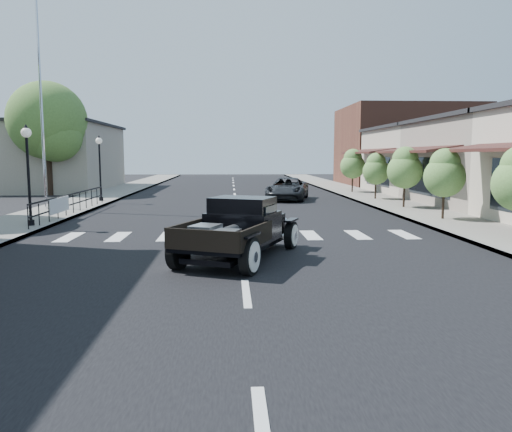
{
  "coord_description": "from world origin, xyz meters",
  "views": [
    {
      "loc": [
        -0.3,
        -12.48,
        2.69
      ],
      "look_at": [
        0.42,
        1.43,
        1.0
      ],
      "focal_mm": 35.0,
      "sensor_mm": 36.0,
      "label": 1
    }
  ],
  "objects": [
    {
      "name": "second_car",
      "position": [
        3.16,
        17.52,
        0.67
      ],
      "size": [
        3.26,
        5.2,
        1.34
      ],
      "primitive_type": "imported",
      "rotation": [
        0.0,
        0.0,
        -0.23
      ],
      "color": "black",
      "rests_on": "ground"
    },
    {
      "name": "small_tree_b",
      "position": [
        8.3,
        7.16,
        1.51
      ],
      "size": [
        1.64,
        1.64,
        2.73
      ],
      "primitive_type": null,
      "color": "#55843C",
      "rests_on": "sidewalk_right"
    },
    {
      "name": "small_tree_e",
      "position": [
        8.3,
        22.27,
        1.6
      ],
      "size": [
        1.74,
        1.74,
        2.9
      ],
      "primitive_type": null,
      "color": "#55843C",
      "rests_on": "sidewalk_right"
    },
    {
      "name": "railing",
      "position": [
        -7.3,
        10.0,
        0.65
      ],
      "size": [
        0.08,
        10.0,
        1.0
      ],
      "primitive_type": null,
      "color": "black",
      "rests_on": "sidewalk_left"
    },
    {
      "name": "flagpole",
      "position": [
        -9.2,
        12.0,
        6.12
      ],
      "size": [
        0.12,
        0.12,
        11.94
      ],
      "primitive_type": "cylinder",
      "color": "silver",
      "rests_on": "sidewalk_left"
    },
    {
      "name": "low_building_left",
      "position": [
        -15.0,
        28.0,
        2.5
      ],
      "size": [
        10.0,
        12.0,
        5.0
      ],
      "primitive_type": "cube",
      "color": "#ACA491",
      "rests_on": "ground"
    },
    {
      "name": "road_markings",
      "position": [
        0.0,
        10.0,
        0.0
      ],
      "size": [
        12.0,
        60.0,
        0.06
      ],
      "primitive_type": null,
      "color": "silver",
      "rests_on": "ground"
    },
    {
      "name": "banner",
      "position": [
        -7.22,
        8.0,
        0.45
      ],
      "size": [
        0.04,
        2.2,
        0.6
      ],
      "primitive_type": null,
      "color": "silver",
      "rests_on": "sidewalk_left"
    },
    {
      "name": "hotrod_pickup",
      "position": [
        -0.07,
        0.34,
        0.82
      ],
      "size": [
        3.9,
        5.23,
        1.65
      ],
      "primitive_type": null,
      "rotation": [
        0.0,
        0.0,
        -0.4
      ],
      "color": "black",
      "rests_on": "ground"
    },
    {
      "name": "storefront_far",
      "position": [
        15.0,
        22.0,
        2.25
      ],
      "size": [
        10.0,
        9.0,
        4.5
      ],
      "primitive_type": "cube",
      "color": "beige",
      "rests_on": "ground"
    },
    {
      "name": "lamp_post_c",
      "position": [
        -7.6,
        16.0,
        1.98
      ],
      "size": [
        0.36,
        0.36,
        3.66
      ],
      "primitive_type": null,
      "color": "black",
      "rests_on": "sidewalk_left"
    },
    {
      "name": "sidewalk_right",
      "position": [
        8.5,
        15.0,
        0.07
      ],
      "size": [
        3.0,
        80.0,
        0.15
      ],
      "primitive_type": "cube",
      "color": "gray",
      "rests_on": "ground"
    },
    {
      "name": "lamp_post_b",
      "position": [
        -7.6,
        6.0,
        1.98
      ],
      "size": [
        0.36,
        0.36,
        3.66
      ],
      "primitive_type": null,
      "color": "black",
      "rests_on": "sidewalk_left"
    },
    {
      "name": "road",
      "position": [
        0.0,
        15.0,
        0.01
      ],
      "size": [
        14.0,
        80.0,
        0.02
      ],
      "primitive_type": "cube",
      "color": "black",
      "rests_on": "ground"
    },
    {
      "name": "small_tree_d",
      "position": [
        8.3,
        16.62,
        1.45
      ],
      "size": [
        1.56,
        1.56,
        2.6
      ],
      "primitive_type": null,
      "color": "#55843C",
      "rests_on": "sidewalk_right"
    },
    {
      "name": "ground",
      "position": [
        0.0,
        0.0,
        0.0
      ],
      "size": [
        120.0,
        120.0,
        0.0
      ],
      "primitive_type": "plane",
      "color": "black",
      "rests_on": "ground"
    },
    {
      "name": "sidewalk_left",
      "position": [
        -8.5,
        15.0,
        0.07
      ],
      "size": [
        3.0,
        80.0,
        0.15
      ],
      "primitive_type": "cube",
      "color": "gray",
      "rests_on": "ground"
    },
    {
      "name": "big_tree_far",
      "position": [
        -12.5,
        22.0,
        3.81
      ],
      "size": [
        5.18,
        5.18,
        7.61
      ],
      "primitive_type": null,
      "color": "#476D2F",
      "rests_on": "ground"
    },
    {
      "name": "far_building_right",
      "position": [
        15.5,
        32.0,
        3.5
      ],
      "size": [
        11.0,
        10.0,
        7.0
      ],
      "primitive_type": "cube",
      "color": "brown",
      "rests_on": "ground"
    },
    {
      "name": "small_tree_c",
      "position": [
        8.3,
        11.74,
        1.59
      ],
      "size": [
        1.72,
        1.72,
        2.87
      ],
      "primitive_type": null,
      "color": "#55843C",
      "rests_on": "sidewalk_right"
    }
  ]
}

